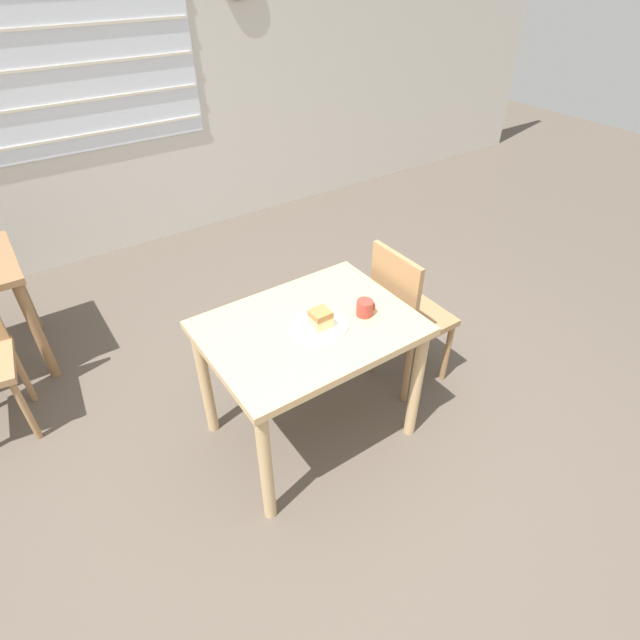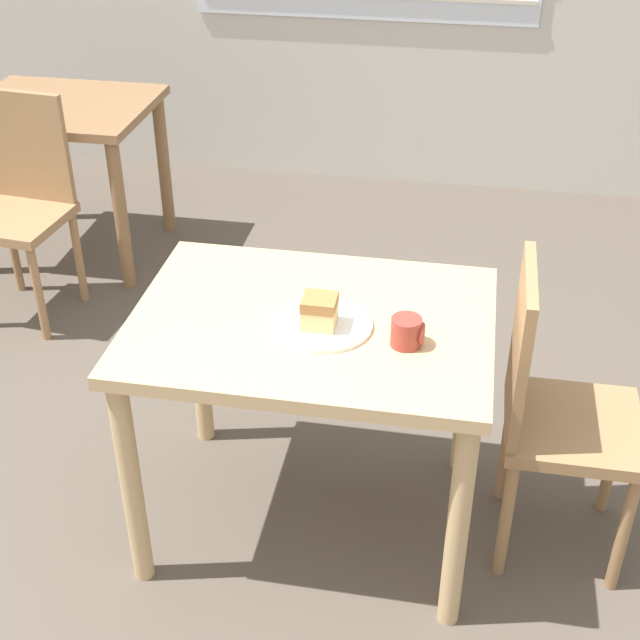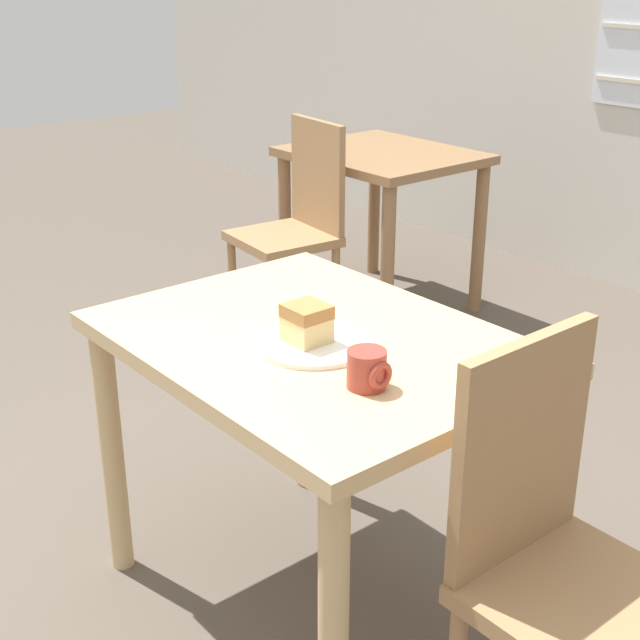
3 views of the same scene
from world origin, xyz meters
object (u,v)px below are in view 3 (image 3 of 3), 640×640
(dining_table_near, at_px, (315,381))
(dining_table_far, at_px, (382,180))
(cake_slice, at_px, (307,323))
(chair_far_corner, at_px, (296,223))
(plate, at_px, (314,343))
(chair_near_window, at_px, (558,561))
(coffee_mug, at_px, (368,370))

(dining_table_near, xyz_separation_m, dining_table_far, (-1.46, 1.59, -0.03))
(dining_table_near, xyz_separation_m, cake_slice, (0.03, -0.05, 0.17))
(chair_far_corner, distance_m, cake_slice, 1.86)
(dining_table_far, bearing_deg, plate, -47.31)
(plate, xyz_separation_m, cake_slice, (-0.01, -0.01, 0.05))
(chair_near_window, relative_size, plate, 3.46)
(dining_table_near, bearing_deg, dining_table_far, 132.56)
(plate, bearing_deg, dining_table_far, 132.69)
(plate, relative_size, coffee_mug, 3.03)
(dining_table_far, distance_m, chair_near_window, 2.65)
(dining_table_far, relative_size, cake_slice, 8.83)
(chair_near_window, distance_m, coffee_mug, 0.52)
(dining_table_far, relative_size, chair_near_window, 0.87)
(dining_table_near, relative_size, coffee_mug, 11.21)
(coffee_mug, bearing_deg, dining_table_far, 135.99)
(dining_table_near, distance_m, coffee_mug, 0.33)
(chair_near_window, height_order, plate, chair_near_window)
(plate, distance_m, cake_slice, 0.05)
(dining_table_far, xyz_separation_m, cake_slice, (1.49, -1.64, 0.21))
(chair_near_window, relative_size, coffee_mug, 10.46)
(coffee_mug, bearing_deg, chair_near_window, 16.45)
(chair_near_window, bearing_deg, cake_slice, 97.65)
(chair_far_corner, xyz_separation_m, coffee_mug, (1.70, -1.15, 0.29))
(chair_far_corner, bearing_deg, dining_table_far, 99.46)
(cake_slice, height_order, coffee_mug, cake_slice)
(dining_table_far, bearing_deg, cake_slice, -47.71)
(dining_table_far, bearing_deg, coffee_mug, -44.01)
(chair_near_window, distance_m, cake_slice, 0.73)
(dining_table_far, relative_size, coffee_mug, 9.09)
(dining_table_near, xyz_separation_m, plate, (0.04, -0.04, 0.12))
(plate, bearing_deg, chair_far_corner, 143.18)
(dining_table_far, height_order, plate, plate)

